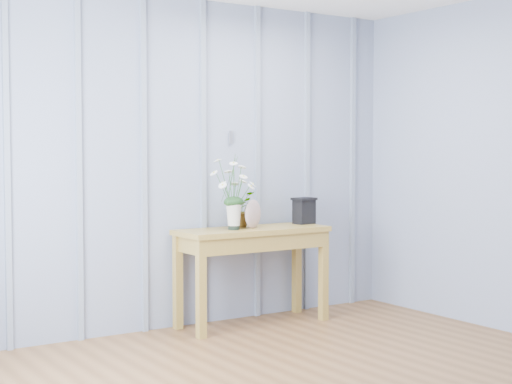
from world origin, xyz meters
TOP-DOWN VIEW (x-y plane):
  - room_shell at (0.00, 0.92)m, footprint 4.00×4.50m
  - sideboard at (0.55, 1.99)m, footprint 1.20×0.45m
  - daisy_vase at (0.36, 1.96)m, footprint 0.39×0.29m
  - spider_plant at (0.50, 2.12)m, footprint 0.33×0.32m
  - felt_disc_vessel at (0.54, 1.98)m, footprint 0.23×0.16m
  - carved_box at (1.08, 2.04)m, footprint 0.19×0.15m

SIDE VIEW (x-z plane):
  - sideboard at x=0.55m, z-range 0.26..1.01m
  - carved_box at x=1.08m, z-range 0.75..0.97m
  - felt_disc_vessel at x=0.54m, z-range 0.75..0.97m
  - spider_plant at x=0.50m, z-range 0.75..1.03m
  - daisy_vase at x=0.36m, z-range 0.82..1.37m
  - room_shell at x=0.00m, z-range 0.74..3.24m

